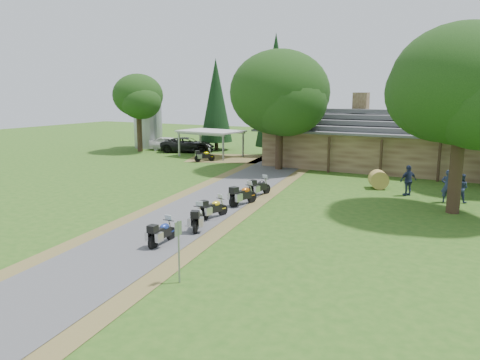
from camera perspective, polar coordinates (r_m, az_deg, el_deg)
The scene contains 23 objects.
ground at distance 21.31m, azimuth -10.66°, elevation -6.60°, with size 120.00×120.00×0.00m, color #295718.
driveway at distance 24.70m, azimuth -5.80°, elevation -4.05°, with size 46.00×46.00×0.00m, color #4B4B4D.
lodge at distance 40.60m, azimuth 18.13°, elevation 4.79°, with size 21.40×9.40×4.90m, color brown, non-canonical shape.
silo at distance 54.19m, azimuth -11.17°, elevation 7.30°, with size 3.17×3.17×6.45m, color gray.
carport at distance 45.90m, azimuth -3.55°, elevation 4.46°, with size 5.90×3.94×2.56m, color silver, non-canonical shape.
car_white_sedan at distance 51.30m, azimuth -8.62°, elevation 4.64°, with size 5.63×2.38×1.88m, color white.
car_dark_suv at distance 49.53m, azimuth -6.42°, elevation 4.74°, with size 6.06×2.58×2.32m, color black.
motorcycle_row_a at distance 19.79m, azimuth -9.47°, elevation -6.20°, with size 1.66×0.54×1.14m, color #213898, non-canonical shape.
motorcycle_row_b at distance 21.68m, azimuth -5.18°, elevation -4.49°, with size 1.76×0.58×1.21m, color #B5B8BD, non-canonical shape.
motorcycle_row_c at distance 23.51m, azimuth -3.26°, elevation -3.32°, with size 1.68×0.55×1.15m, color yellow, non-canonical shape.
motorcycle_row_d at distance 26.15m, azimuth 0.37°, elevation -1.70°, with size 1.90×0.62×1.30m, color #B6590F, non-canonical shape.
motorcycle_row_e at distance 28.54m, azimuth 2.43°, elevation -0.74°, with size 1.77×0.58×1.21m, color black, non-canonical shape.
motorcycle_carport_a at distance 42.69m, azimuth -4.35°, elevation 3.05°, with size 1.72×0.56×1.18m, color #DFCF00, non-canonical shape.
person_a at distance 29.24m, azimuth 23.99°, elevation -0.38°, with size 0.63×0.46×2.23m, color navy.
person_b at distance 29.64m, azimuth 25.35°, elevation -0.61°, with size 0.56×0.40×1.96m, color navy.
person_c at distance 30.30m, azimuth 19.85°, elevation 0.25°, with size 0.63×0.45×2.21m, color navy.
hay_bale at distance 32.02m, azimuth 16.53°, elevation 0.06°, with size 1.19×1.19×1.09m, color #AA873E.
sign_post at distance 15.72m, azimuth -7.47°, elevation -8.70°, with size 0.39×0.06×2.15m, color gray, non-canonical shape.
oak_lodge_left at distance 37.89m, azimuth 4.83°, elevation 8.78°, with size 7.94×7.94×10.02m, color black, non-canonical shape.
oak_driveway at distance 26.38m, azimuth 25.36°, elevation 7.71°, with size 7.21×7.21×10.72m, color black, non-canonical shape.
oak_silo at distance 50.71m, azimuth -12.27°, elevation 8.77°, with size 5.23×5.23×9.51m, color black, non-canonical shape.
cedar_near at distance 46.05m, azimuth 4.33°, elevation 10.23°, with size 3.82×3.82×11.79m, color black.
cedar_far at distance 51.02m, azimuth -2.94°, elevation 9.16°, with size 3.48×3.48×9.77m, color black.
Camera 1 is at (12.79, -15.85, 6.28)m, focal length 35.00 mm.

